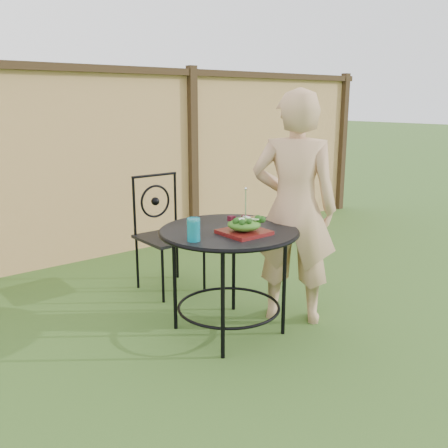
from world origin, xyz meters
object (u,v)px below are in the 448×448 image
patio_table (229,250)px  patio_chair (166,230)px  diner (294,209)px  salad_plate (244,232)px

patio_table → patio_chair: patio_chair is taller
diner → salad_plate: bearing=56.0°
patio_chair → diner: (0.37, -1.08, 0.31)m
patio_table → diner: size_ratio=0.57×
patio_table → salad_plate: salad_plate is taller
diner → salad_plate: diner is taller
patio_chair → diner: size_ratio=0.59×
salad_plate → patio_chair: bearing=83.8°
patio_chair → salad_plate: 1.15m
salad_plate → diner: bearing=4.7°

